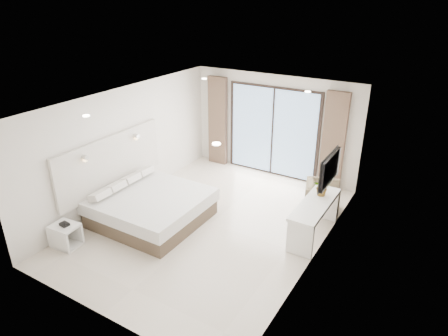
% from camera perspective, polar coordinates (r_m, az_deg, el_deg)
% --- Properties ---
extents(ground, '(6.20, 6.20, 0.00)m').
position_cam_1_polar(ground, '(8.72, -1.93, -7.97)').
color(ground, beige).
rests_on(ground, ground).
extents(room_shell, '(4.62, 6.22, 2.72)m').
position_cam_1_polar(room_shell, '(8.64, -0.65, 3.47)').
color(room_shell, silver).
rests_on(room_shell, ground).
extents(bed, '(2.20, 2.10, 0.75)m').
position_cam_1_polar(bed, '(8.84, -10.45, -5.49)').
color(bed, brown).
rests_on(bed, ground).
extents(nightstand, '(0.54, 0.46, 0.47)m').
position_cam_1_polar(nightstand, '(8.49, -21.64, -8.96)').
color(nightstand, white).
rests_on(nightstand, ground).
extents(phone, '(0.18, 0.15, 0.06)m').
position_cam_1_polar(phone, '(8.34, -21.84, -7.48)').
color(phone, black).
rests_on(phone, nightstand).
extents(console_desk, '(0.54, 1.72, 0.77)m').
position_cam_1_polar(console_desk, '(8.23, 12.84, -6.09)').
color(console_desk, white).
rests_on(console_desk, ground).
extents(plant, '(0.33, 0.37, 0.29)m').
position_cam_1_polar(plant, '(8.38, 13.88, -2.94)').
color(plant, '#33662D').
rests_on(plant, console_desk).
extents(armchair, '(0.88, 0.91, 0.76)m').
position_cam_1_polar(armchair, '(9.30, 13.86, -3.83)').
color(armchair, '#7E7052').
rests_on(armchair, ground).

